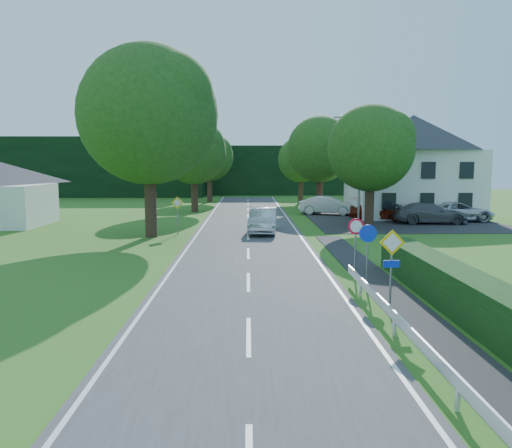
{
  "coord_description": "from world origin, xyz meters",
  "views": [
    {
      "loc": [
        -0.01,
        -6.66,
        4.56
      ],
      "look_at": [
        0.37,
        16.76,
        1.69
      ],
      "focal_mm": 35.0,
      "sensor_mm": 36.0,
      "label": 1
    }
  ],
  "objects_px": {
    "parked_car_grey": "(430,213)",
    "parasol": "(359,207)",
    "moving_car": "(263,220)",
    "parked_car_red": "(377,211)",
    "motorcycle": "(254,212)",
    "parked_car_silver_a": "(328,205)",
    "parked_car_silver_b": "(458,211)",
    "streetlight": "(358,164)"
  },
  "relations": [
    {
      "from": "parked_car_grey",
      "to": "parasol",
      "type": "height_order",
      "value": "parasol"
    },
    {
      "from": "moving_car",
      "to": "parked_car_red",
      "type": "height_order",
      "value": "moving_car"
    },
    {
      "from": "motorcycle",
      "to": "parked_car_grey",
      "type": "xyz_separation_m",
      "value": [
        13.19,
        -3.71,
        0.26
      ]
    },
    {
      "from": "moving_car",
      "to": "parked_car_silver_a",
      "type": "distance_m",
      "value": 13.02
    },
    {
      "from": "moving_car",
      "to": "parked_car_silver_b",
      "type": "height_order",
      "value": "moving_car"
    },
    {
      "from": "streetlight",
      "to": "parked_car_silver_b",
      "type": "relative_size",
      "value": 1.47
    },
    {
      "from": "streetlight",
      "to": "parasol",
      "type": "bearing_deg",
      "value": 74.45
    },
    {
      "from": "streetlight",
      "to": "moving_car",
      "type": "distance_m",
      "value": 9.15
    },
    {
      "from": "moving_car",
      "to": "parked_car_silver_b",
      "type": "xyz_separation_m",
      "value": [
        15.44,
        6.41,
        -0.05
      ]
    },
    {
      "from": "motorcycle",
      "to": "parasol",
      "type": "distance_m",
      "value": 8.62
    },
    {
      "from": "parked_car_grey",
      "to": "parked_car_silver_a",
      "type": "bearing_deg",
      "value": 47.6
    },
    {
      "from": "moving_car",
      "to": "motorcycle",
      "type": "distance_m",
      "value": 8.61
    },
    {
      "from": "streetlight",
      "to": "motorcycle",
      "type": "xyz_separation_m",
      "value": [
        -7.57,
        4.08,
        -3.91
      ]
    },
    {
      "from": "parked_car_red",
      "to": "parked_car_grey",
      "type": "distance_m",
      "value": 4.14
    },
    {
      "from": "moving_car",
      "to": "parked_car_silver_a",
      "type": "xyz_separation_m",
      "value": [
        6.08,
        11.51,
        0.01
      ]
    },
    {
      "from": "moving_car",
      "to": "motorcycle",
      "type": "relative_size",
      "value": 2.5
    },
    {
      "from": "moving_car",
      "to": "parked_car_grey",
      "type": "distance_m",
      "value": 13.62
    },
    {
      "from": "parasol",
      "to": "streetlight",
      "type": "bearing_deg",
      "value": -105.55
    },
    {
      "from": "moving_car",
      "to": "streetlight",
      "type": "bearing_deg",
      "value": 36.71
    },
    {
      "from": "parked_car_grey",
      "to": "parasol",
      "type": "relative_size",
      "value": 2.54
    },
    {
      "from": "moving_car",
      "to": "motorcycle",
      "type": "height_order",
      "value": "moving_car"
    },
    {
      "from": "parked_car_red",
      "to": "parked_car_grey",
      "type": "bearing_deg",
      "value": -108.95
    },
    {
      "from": "moving_car",
      "to": "parasol",
      "type": "height_order",
      "value": "parasol"
    },
    {
      "from": "motorcycle",
      "to": "parked_car_grey",
      "type": "distance_m",
      "value": 13.7
    },
    {
      "from": "parked_car_silver_a",
      "to": "parasol",
      "type": "bearing_deg",
      "value": -130.34
    },
    {
      "from": "motorcycle",
      "to": "parked_car_red",
      "type": "relative_size",
      "value": 0.45
    },
    {
      "from": "motorcycle",
      "to": "parasol",
      "type": "relative_size",
      "value": 0.93
    },
    {
      "from": "parked_car_red",
      "to": "parked_car_silver_a",
      "type": "relative_size",
      "value": 0.88
    },
    {
      "from": "streetlight",
      "to": "parked_car_grey",
      "type": "bearing_deg",
      "value": 3.85
    },
    {
      "from": "moving_car",
      "to": "parked_car_red",
      "type": "bearing_deg",
      "value": 42.3
    },
    {
      "from": "streetlight",
      "to": "motorcycle",
      "type": "height_order",
      "value": "streetlight"
    },
    {
      "from": "motorcycle",
      "to": "parked_car_silver_a",
      "type": "xyz_separation_m",
      "value": [
        6.56,
        2.92,
        0.3
      ]
    },
    {
      "from": "motorcycle",
      "to": "parked_car_grey",
      "type": "relative_size",
      "value": 0.37
    },
    {
      "from": "parasol",
      "to": "parked_car_silver_a",
      "type": "bearing_deg",
      "value": 121.5
    },
    {
      "from": "motorcycle",
      "to": "streetlight",
      "type": "bearing_deg",
      "value": -29.49
    },
    {
      "from": "streetlight",
      "to": "parked_car_silver_a",
      "type": "relative_size",
      "value": 1.61
    },
    {
      "from": "moving_car",
      "to": "parked_car_silver_a",
      "type": "bearing_deg",
      "value": 66.43
    },
    {
      "from": "parked_car_silver_b",
      "to": "parked_car_red",
      "type": "bearing_deg",
      "value": 82.45
    },
    {
      "from": "moving_car",
      "to": "parked_car_grey",
      "type": "bearing_deg",
      "value": 25.3
    },
    {
      "from": "parked_car_silver_a",
      "to": "parasol",
      "type": "distance_m",
      "value": 3.91
    },
    {
      "from": "parked_car_red",
      "to": "parasol",
      "type": "relative_size",
      "value": 2.08
    },
    {
      "from": "parked_car_red",
      "to": "parasol",
      "type": "height_order",
      "value": "parasol"
    }
  ]
}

